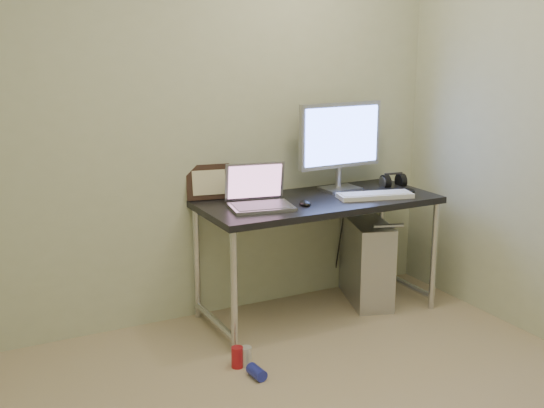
{
  "coord_description": "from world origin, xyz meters",
  "views": [
    {
      "loc": [
        -1.34,
        -2.07,
        1.72
      ],
      "look_at": [
        0.28,
        1.08,
        0.85
      ],
      "focal_mm": 45.0,
      "sensor_mm": 36.0,
      "label": 1
    }
  ],
  "objects": [
    {
      "name": "cable_b",
      "position": [
        1.22,
        1.68,
        0.38
      ],
      "size": [
        0.02,
        0.11,
        0.71
      ],
      "primitive_type": "cylinder",
      "rotation": [
        0.14,
        0.0,
        0.09
      ],
      "color": "black",
      "rests_on": "ground"
    },
    {
      "name": "picture_frame",
      "position": [
        0.17,
        1.72,
        0.86
      ],
      "size": [
        0.28,
        0.12,
        0.22
      ],
      "primitive_type": "cube",
      "rotation": [
        -0.21,
        0.0,
        -0.19
      ],
      "color": "black",
      "rests_on": "desk"
    },
    {
      "name": "webcam",
      "position": [
        0.39,
        1.71,
        0.84
      ],
      "size": [
        0.04,
        0.03,
        0.12
      ],
      "rotation": [
        0.0,
        0.0,
        0.14
      ],
      "color": "silver",
      "rests_on": "desk"
    },
    {
      "name": "laptop",
      "position": [
        0.37,
        1.42,
        0.81
      ],
      "size": [
        0.41,
        0.35,
        0.25
      ],
      "rotation": [
        0.0,
        0.0,
        -0.18
      ],
      "color": "#A4A4AB",
      "rests_on": "desk"
    },
    {
      "name": "can_blue",
      "position": [
        0.06,
        0.82,
        0.03
      ],
      "size": [
        0.07,
        0.12,
        0.06
      ],
      "primitive_type": "cylinder",
      "rotation": [
        1.57,
        0.0,
        0.09
      ],
      "color": "#232CAD",
      "rests_on": "ground"
    },
    {
      "name": "mouse_right",
      "position": [
        1.39,
        1.33,
        0.77
      ],
      "size": [
        0.08,
        0.12,
        0.04
      ],
      "primitive_type": "ellipsoid",
      "rotation": [
        0.0,
        0.0,
        -0.05
      ],
      "color": "black",
      "rests_on": "desk"
    },
    {
      "name": "can_white",
      "position": [
        0.07,
        0.97,
        0.05
      ],
      "size": [
        0.07,
        0.07,
        0.11
      ],
      "primitive_type": "cylinder",
      "rotation": [
        0.0,
        0.0,
        0.18
      ],
      "color": "silver",
      "rests_on": "ground"
    },
    {
      "name": "monitor",
      "position": [
        1.03,
        1.58,
        1.08
      ],
      "size": [
        0.6,
        0.19,
        0.57
      ],
      "rotation": [
        0.0,
        0.0,
        0.04
      ],
      "color": "#A4A4AB",
      "rests_on": "desk"
    },
    {
      "name": "mouse_left",
      "position": [
        0.62,
        1.32,
        0.77
      ],
      "size": [
        0.09,
        0.12,
        0.04
      ],
      "primitive_type": "ellipsoid",
      "rotation": [
        0.0,
        0.0,
        -0.29
      ],
      "color": "black",
      "rests_on": "desk"
    },
    {
      "name": "tower_computer",
      "position": [
        1.18,
        1.46,
        0.28
      ],
      "size": [
        0.38,
        0.57,
        0.58
      ],
      "rotation": [
        0.0,
        0.0,
        -0.32
      ],
      "color": "#A2A3A6",
      "rests_on": "ground"
    },
    {
      "name": "can_red",
      "position": [
        0.02,
        0.98,
        0.06
      ],
      "size": [
        0.09,
        0.09,
        0.12
      ],
      "primitive_type": "cylinder",
      "rotation": [
        0.0,
        0.0,
        -0.49
      ],
      "color": "red",
      "rests_on": "ground"
    },
    {
      "name": "desk",
      "position": [
        0.78,
        1.43,
        0.67
      ],
      "size": [
        1.48,
        0.65,
        0.75
      ],
      "color": "black",
      "rests_on": "ground"
    },
    {
      "name": "keyboard",
      "position": [
        1.11,
        1.29,
        0.76
      ],
      "size": [
        0.49,
        0.26,
        0.03
      ],
      "primitive_type": "cube",
      "rotation": [
        0.0,
        0.0,
        -0.24
      ],
      "color": "white",
      "rests_on": "desk"
    },
    {
      "name": "headphones",
      "position": [
        1.42,
        1.52,
        0.78
      ],
      "size": [
        0.17,
        0.1,
        0.11
      ],
      "rotation": [
        0.0,
        0.0,
        -0.11
      ],
      "color": "black",
      "rests_on": "desk"
    },
    {
      "name": "cable_a",
      "position": [
        1.13,
        1.7,
        0.4
      ],
      "size": [
        0.01,
        0.16,
        0.69
      ],
      "primitive_type": "cylinder",
      "rotation": [
        0.21,
        0.0,
        0.0
      ],
      "color": "black",
      "rests_on": "ground"
    },
    {
      "name": "wall_back",
      "position": [
        0.0,
        1.75,
        1.25
      ],
      "size": [
        3.5,
        0.02,
        2.5
      ],
      "primitive_type": "cube",
      "color": "beige",
      "rests_on": "ground"
    }
  ]
}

